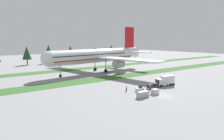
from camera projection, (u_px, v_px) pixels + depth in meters
name	position (u px, v px, depth m)	size (l,w,h in m)	color
ground_plane	(164.00, 96.00, 63.49)	(400.00, 400.00, 0.00)	gray
grass_strip_near	(99.00, 79.00, 89.61)	(320.00, 10.21, 0.01)	#336028
grass_strip_far	(64.00, 70.00, 114.93)	(320.00, 10.21, 0.01)	#336028
airliner	(96.00, 56.00, 107.37)	(58.52, 72.46, 22.94)	silver
baggage_tug	(140.00, 89.00, 68.82)	(2.65, 1.41, 1.97)	silver
cargo_dolly_lead	(150.00, 86.00, 72.04)	(2.26, 1.59, 1.55)	#A3A3A8
cargo_dolly_second	(156.00, 85.00, 73.90)	(2.26, 1.59, 1.55)	#A3A3A8
catering_truck	(165.00, 80.00, 76.50)	(7.27, 3.61, 3.58)	silver
ground_crew_marshaller	(126.00, 88.00, 68.87)	(0.36, 0.56, 1.74)	black
ground_crew_loader	(150.00, 87.00, 71.07)	(0.50, 0.36, 1.74)	black
uld_container_0	(145.00, 94.00, 62.23)	(2.00, 1.60, 1.67)	#A3A3A8
uld_container_1	(141.00, 95.00, 60.79)	(2.00, 1.60, 1.77)	#A3A3A8
uld_container_2	(155.00, 92.00, 64.82)	(2.00, 1.60, 1.60)	#A3A3A8
taxiway_marker_0	(129.00, 76.00, 95.24)	(0.44, 0.44, 0.68)	orange
taxiway_marker_1	(117.00, 77.00, 91.72)	(0.44, 0.44, 0.64)	orange
taxiway_marker_2	(119.00, 78.00, 91.08)	(0.44, 0.44, 0.48)	orange
taxiway_marker_3	(117.00, 77.00, 92.56)	(0.44, 0.44, 0.67)	orange
distant_tree_line	(31.00, 53.00, 141.53)	(160.08, 10.00, 12.50)	#4C3823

